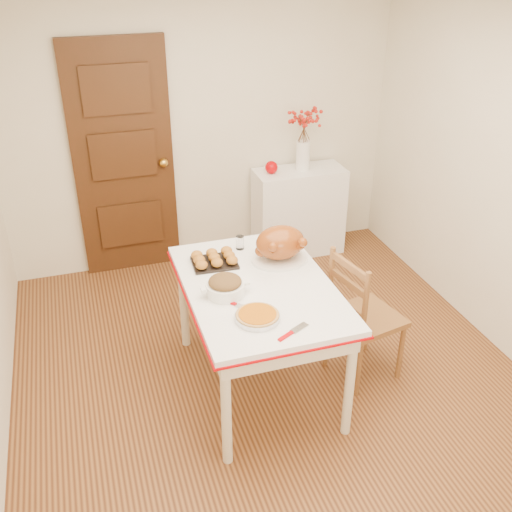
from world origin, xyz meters
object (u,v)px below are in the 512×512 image
object	(u,v)px
chair_oak	(366,315)
kitchen_table	(258,336)
pumpkin_pie	(257,315)
turkey_platter	(280,244)
sideboard	(298,212)

from	to	relation	value
chair_oak	kitchen_table	bearing A→B (deg)	71.28
kitchen_table	pumpkin_pie	world-z (taller)	pumpkin_pie
chair_oak	pumpkin_pie	xyz separation A→B (m)	(-0.87, -0.27, 0.36)
chair_oak	turkey_platter	size ratio (longest dim) A/B	2.48
sideboard	kitchen_table	xyz separation A→B (m)	(-0.97, -1.74, -0.01)
sideboard	turkey_platter	distance (m)	1.74
sideboard	turkey_platter	size ratio (longest dim) A/B	2.15
sideboard	pumpkin_pie	distance (m)	2.41
sideboard	turkey_platter	bearing A→B (deg)	-116.12
pumpkin_pie	sideboard	bearing A→B (deg)	62.65
sideboard	turkey_platter	world-z (taller)	turkey_platter
chair_oak	turkey_platter	bearing A→B (deg)	44.50
sideboard	chair_oak	xyz separation A→B (m)	(-0.22, -1.84, 0.06)
kitchen_table	pumpkin_pie	size ratio (longest dim) A/B	5.21
sideboard	kitchen_table	world-z (taller)	sideboard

